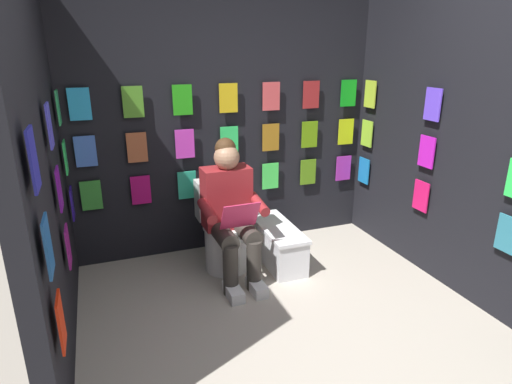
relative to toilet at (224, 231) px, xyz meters
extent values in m
cube|color=black|center=(-0.19, -0.47, 0.90)|extent=(2.97, 0.10, 2.46)
cube|color=green|center=(1.07, -0.38, 0.35)|extent=(0.17, 0.01, 0.26)
cube|color=#B30964|center=(0.65, -0.38, 0.35)|extent=(0.17, 0.01, 0.26)
cube|color=#2CBB92|center=(0.23, -0.38, 0.35)|extent=(0.17, 0.01, 0.26)
cube|color=gold|center=(-0.19, -0.38, 0.35)|extent=(0.17, 0.01, 0.26)
cube|color=#45EA53|center=(-0.60, -0.38, 0.35)|extent=(0.17, 0.01, 0.26)
cube|color=#598F1A|center=(-1.02, -0.38, 0.35)|extent=(0.17, 0.01, 0.26)
cube|color=purple|center=(-1.44, -0.38, 0.35)|extent=(0.17, 0.01, 0.26)
cube|color=#426CD8|center=(1.07, -0.38, 0.73)|extent=(0.17, 0.01, 0.26)
cube|color=#AF5732|center=(0.65, -0.38, 0.73)|extent=(0.17, 0.01, 0.26)
cube|color=#DC3CCA|center=(0.23, -0.38, 0.73)|extent=(0.17, 0.01, 0.26)
cube|color=#2FE161|center=(-0.19, -0.38, 0.73)|extent=(0.17, 0.01, 0.26)
cube|color=#A66F1B|center=(-0.60, -0.38, 0.73)|extent=(0.17, 0.01, 0.26)
cube|color=#649912|center=(-1.02, -0.38, 0.73)|extent=(0.17, 0.01, 0.26)
cube|color=#C8DA17|center=(-1.44, -0.38, 0.73)|extent=(0.17, 0.01, 0.26)
cube|color=#29A9EB|center=(1.07, -0.38, 1.12)|extent=(0.17, 0.01, 0.26)
cube|color=#4E9326|center=(0.65, -0.38, 1.12)|extent=(0.17, 0.01, 0.26)
cube|color=#25A517|center=(0.23, -0.38, 1.12)|extent=(0.17, 0.01, 0.26)
cube|color=yellow|center=(-0.19, -0.38, 1.12)|extent=(0.17, 0.01, 0.26)
cube|color=#DB4C4F|center=(-0.60, -0.38, 1.12)|extent=(0.17, 0.01, 0.26)
cube|color=#A12526|center=(-1.02, -0.38, 1.12)|extent=(0.17, 0.01, 0.26)
cube|color=#12A21E|center=(-1.44, -0.38, 1.12)|extent=(0.17, 0.01, 0.26)
cube|color=black|center=(-1.67, 0.63, 0.90)|extent=(0.10, 2.09, 2.46)
cube|color=#1877C4|center=(-1.59, -0.23, 0.35)|extent=(0.01, 0.17, 0.26)
cube|color=#ED1561|center=(-1.59, 0.63, 0.35)|extent=(0.01, 0.17, 0.26)
cube|color=teal|center=(-1.59, 1.48, 0.35)|extent=(0.01, 0.17, 0.26)
cube|color=#94CF34|center=(-1.59, -0.23, 0.73)|extent=(0.01, 0.17, 0.26)
cube|color=#CC1AC6|center=(-1.59, 0.63, 0.73)|extent=(0.01, 0.17, 0.26)
cube|color=#B5CF34|center=(-1.59, -0.23, 1.12)|extent=(0.01, 0.17, 0.26)
cube|color=#6543EF|center=(-1.59, 0.63, 1.12)|extent=(0.01, 0.17, 0.26)
cube|color=black|center=(1.30, 0.63, 0.90)|extent=(0.10, 2.09, 2.46)
cube|color=red|center=(1.22, 1.48, 0.35)|extent=(0.01, 0.17, 0.26)
cube|color=#9C1B85|center=(1.22, 0.63, 0.35)|extent=(0.01, 0.17, 0.26)
cube|color=#3116AB|center=(1.22, -0.23, 0.35)|extent=(0.01, 0.17, 0.26)
cube|color=#215AA1|center=(1.22, 1.48, 0.73)|extent=(0.01, 0.17, 0.26)
cube|color=#75139E|center=(1.22, 0.63, 0.73)|extent=(0.01, 0.17, 0.26)
cube|color=#31EA5F|center=(1.22, -0.23, 0.73)|extent=(0.01, 0.17, 0.26)
cube|color=#23249C|center=(1.22, 1.48, 1.12)|extent=(0.01, 0.17, 0.26)
cube|color=#4A45DE|center=(1.22, 0.63, 1.12)|extent=(0.01, 0.17, 0.26)
cube|color=#32B661|center=(1.22, -0.23, 1.12)|extent=(0.01, 0.17, 0.26)
cylinder|color=white|center=(0.00, 0.08, -0.13)|extent=(0.38, 0.38, 0.40)
cylinder|color=white|center=(0.00, 0.08, 0.09)|extent=(0.41, 0.41, 0.02)
cube|color=white|center=(0.00, -0.18, 0.25)|extent=(0.38, 0.19, 0.36)
cylinder|color=white|center=(0.00, -0.09, 0.25)|extent=(0.39, 0.08, 0.39)
cube|color=maroon|center=(0.00, 0.11, 0.36)|extent=(0.40, 0.23, 0.52)
sphere|color=tan|center=(0.00, 0.14, 0.71)|extent=(0.21, 0.21, 0.21)
sphere|color=#472D19|center=(0.00, 0.11, 0.78)|extent=(0.17, 0.17, 0.17)
cylinder|color=#38332D|center=(-0.11, 0.31, 0.11)|extent=(0.16, 0.40, 0.15)
cylinder|color=#38332D|center=(0.09, 0.31, 0.11)|extent=(0.16, 0.40, 0.15)
cylinder|color=#38332D|center=(-0.11, 0.49, -0.11)|extent=(0.12, 0.12, 0.42)
cylinder|color=#38332D|center=(0.09, 0.49, -0.11)|extent=(0.12, 0.12, 0.42)
cube|color=white|center=(-0.11, 0.55, -0.28)|extent=(0.12, 0.26, 0.09)
cube|color=white|center=(0.09, 0.55, -0.28)|extent=(0.12, 0.26, 0.09)
cylinder|color=maroon|center=(-0.23, 0.28, 0.33)|extent=(0.09, 0.31, 0.13)
cylinder|color=maroon|center=(0.21, 0.29, 0.33)|extent=(0.09, 0.31, 0.13)
cube|color=#DA2F5E|center=(-0.01, 0.45, 0.32)|extent=(0.30, 0.14, 0.23)
cube|color=silver|center=(-0.48, 0.11, -0.17)|extent=(0.29, 0.77, 0.32)
cube|color=white|center=(-0.48, 0.11, 0.01)|extent=(0.31, 0.80, 0.03)
camera|label=1|loc=(0.96, 3.39, 1.55)|focal=30.10mm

